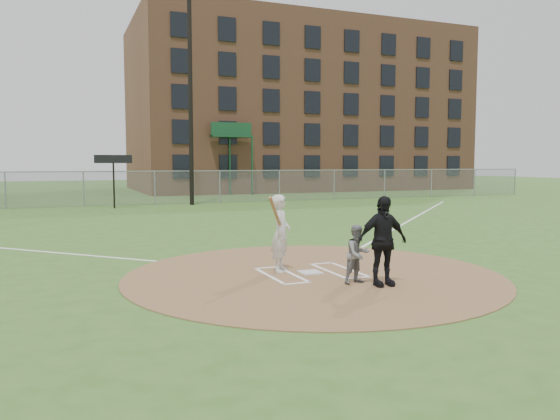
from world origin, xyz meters
name	(u,v)px	position (x,y,z in m)	size (l,w,h in m)	color
ground	(313,275)	(0.00, 0.00, 0.00)	(140.00, 140.00, 0.00)	#345F20
dirt_circle	(313,274)	(0.00, 0.00, 0.01)	(8.40, 8.40, 0.02)	olive
home_plate	(310,272)	(-0.02, 0.12, 0.04)	(0.47, 0.47, 0.03)	silver
foul_line_first	(411,220)	(9.00, 9.00, 0.01)	(0.10, 24.00, 0.01)	white
catcher	(358,254)	(0.45, -1.19, 0.63)	(0.59, 0.46, 1.22)	slate
umpire	(382,241)	(0.80, -1.55, 0.94)	(1.07, 0.45, 1.83)	black
batters_boxes	(310,272)	(0.00, 0.15, 0.03)	(2.08, 1.88, 0.01)	white
batter_at_plate	(281,233)	(-0.57, 0.55, 0.91)	(0.89, 1.02, 1.78)	silver
outfield_fence	(155,188)	(0.00, 22.00, 1.02)	(56.08, 0.08, 2.03)	slate
brick_warehouse	(295,111)	(16.00, 37.96, 7.50)	(30.00, 17.17, 15.00)	#955C40
light_pole	(190,92)	(2.00, 21.00, 6.61)	(1.20, 0.30, 12.22)	black
scoreboard_sign	(113,165)	(-2.50, 20.20, 2.39)	(2.00, 0.10, 2.93)	black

